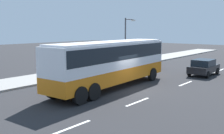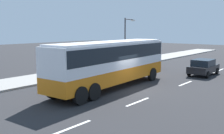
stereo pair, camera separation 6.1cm
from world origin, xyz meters
name	(u,v)px [view 2 (the right image)]	position (x,y,z in m)	size (l,w,h in m)	color
ground_plane	(129,89)	(0.00, 0.00, 0.00)	(120.00, 120.00, 0.00)	#28282B
sidewalk_curb	(57,76)	(0.00, 8.28, 0.07)	(80.00, 4.00, 0.15)	gray
lane_centreline	(144,100)	(-1.80, -2.44, 0.00)	(34.26, 0.16, 0.01)	white
coach_bus	(112,59)	(-0.46, 1.25, 2.16)	(11.94, 3.15, 3.49)	orange
car_red_compact	(143,62)	(9.10, 4.52, 0.74)	(4.39, 2.01, 1.36)	#B21919
car_black_sedan	(203,67)	(9.28, -2.16, 0.81)	(4.06, 1.94, 1.54)	black
pedestrian_near_curb	(120,58)	(8.11, 6.97, 1.12)	(0.32, 0.32, 1.68)	#38334C
street_lamp	(126,38)	(9.21, 6.93, 3.41)	(1.89, 0.24, 5.50)	#47474C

